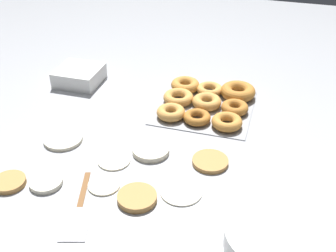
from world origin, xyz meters
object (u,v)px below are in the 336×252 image
Objects in this scene: pancake_4 at (46,182)px; container_stack at (79,76)px; pancake_6 at (114,160)px; spatula at (77,215)px; batter_bowl at (265,240)px; pancake_3 at (151,150)px; donut_tray at (207,101)px; pancake_0 at (104,184)px; pancake_5 at (137,198)px; pancake_7 at (9,182)px; pancake_2 at (63,139)px; pancake_8 at (210,161)px; pancake_1 at (181,191)px.

pancake_4 is 0.55m from container_stack.
container_stack is at bearing -72.47° from pancake_4.
pancake_6 is 0.38× the size of spatula.
pancake_6 is at bearing -23.76° from batter_bowl.
pancake_3 is 0.60× the size of batter_bowl.
pancake_4 is 0.27× the size of donut_tray.
pancake_4 is 0.15m from spatula.
pancake_0 is at bearing 155.18° from spatula.
pancake_5 is at bearing 165.39° from pancake_0.
pancake_7 is at bearing 36.78° from pancake_6.
pancake_2 is 1.34× the size of pancake_7.
container_stack reaches higher than pancake_4.
pancake_4 reaches higher than pancake_0.
pancake_5 reaches higher than pancake_4.
pancake_6 is at bearing 38.33° from pancake_3.
pancake_2 is 0.36m from container_stack.
pancake_4 reaches higher than pancake_6.
batter_bowl is at bearing 113.76° from donut_tray.
pancake_2 is 0.36× the size of donut_tray.
pancake_5 is at bearing 98.50° from pancake_3.
pancake_4 is at bearing 43.70° from pancake_3.
batter_bowl is at bearing 123.89° from pancake_8.
donut_tray is at bearing -110.10° from pancake_0.
pancake_7 is (0.22, 0.16, 0.00)m from pancake_6.
pancake_3 is (-0.07, -0.16, 0.00)m from pancake_0.
container_stack is at bearing -82.08° from pancake_7.
pancake_7 is at bearing 16.40° from pancake_4.
pancake_7 is 0.48× the size of batter_bowl.
spatula is (0.00, 0.21, -0.00)m from pancake_6.
pancake_4 is 0.55m from batter_bowl.
pancake_3 reaches higher than pancake_0.
pancake_5 is (-0.29, 0.17, 0.00)m from pancake_2.
pancake_5 is 0.24m from pancake_8.
pancake_3 is 0.29m from spatula.
pancake_1 is 0.40m from pancake_2.
pancake_6 reaches higher than pancake_1.
pancake_8 is (-0.14, -0.19, -0.00)m from pancake_5.
pancake_8 reaches higher than pancake_0.
pancake_0 is at bearing -165.58° from pancake_4.
pancake_1 is 1.18× the size of pancake_6.
container_stack reaches higher than pancake_5.
donut_tray is at bearing -139.18° from pancake_2.
pancake_0 is 0.35× the size of spatula.
pancake_3 is at bearing -0.41° from pancake_8.
pancake_0 is 0.47× the size of batter_bowl.
pancake_1 is 1.27× the size of pancake_4.
pancake_7 is 0.52m from pancake_8.
pancake_2 is 0.19m from pancake_4.
spatula is at bearing 89.31° from pancake_6.
pancake_7 is at bearing 52.51° from donut_tray.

